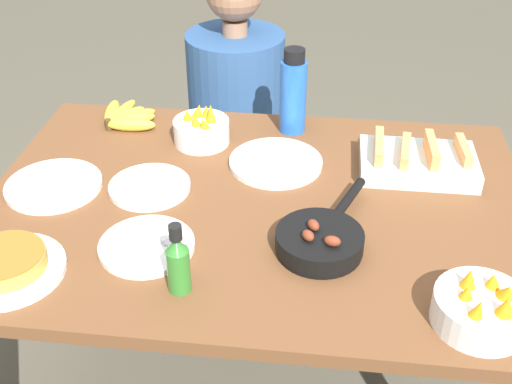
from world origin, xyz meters
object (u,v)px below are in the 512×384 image
Objects in this scene: empty_plate_near_front at (53,186)px; empty_plate_mid_edge at (150,187)px; water_bottle at (293,93)px; empty_plate_far_right at (147,246)px; person_figure at (237,147)px; frittata_plate_center at (6,265)px; empty_plate_far_left at (276,162)px; fruit_bowl_citrus at (202,129)px; skillet at (321,240)px; banana_bunch at (125,118)px; melon_tray at (418,161)px; hot_sauce_bottle at (178,262)px; fruit_bowl_mango at (481,308)px.

empty_plate_near_front and empty_plate_mid_edge have the same top height.
water_bottle reaches higher than empty_plate_mid_edge.
empty_plate_far_right is 0.25m from empty_plate_mid_edge.
empty_plate_mid_edge is at bearing -98.93° from person_figure.
frittata_plate_center reaches higher than empty_plate_mid_edge.
person_figure is at bearing 108.58° from empty_plate_far_left.
person_figure is at bearing 86.60° from fruit_bowl_citrus.
water_bottle is at bearing -59.12° from person_figure.
banana_bunch is at bearing 69.75° from skillet.
frittata_plate_center reaches higher than empty_plate_near_front.
water_bottle is at bearing 151.05° from melon_tray.
hot_sauce_bottle is 1.18m from person_figure.
empty_plate_far_left is 0.70m from person_figure.
skillet is at bearing -70.58° from person_figure.
person_figure is (0.37, 0.78, -0.30)m from empty_plate_near_front.
empty_plate_near_front is 1.14× the size of empty_plate_far_right.
skillet is at bearing -79.41° from water_bottle.
empty_plate_mid_edge is at bearing -64.23° from banana_bunch.
water_bottle is at bearing 31.80° from skillet.
banana_bunch is at bearing 114.80° from hot_sauce_bottle.
frittata_plate_center is 0.34m from empty_plate_near_front.
melon_tray is 0.89m from person_figure.
fruit_bowl_citrus is 0.97× the size of hot_sauce_bottle.
skillet is at bearing -23.59° from empty_plate_mid_edge.
empty_plate_far_right is at bearing -147.29° from melon_tray.
empty_plate_near_front is at bearing -102.17° from banana_bunch.
hot_sauce_bottle is 0.14× the size of person_figure.
empty_plate_mid_edge is (-0.70, -0.17, -0.02)m from melon_tray.
melon_tray is at bearing 97.35° from fruit_bowl_mango.
frittata_plate_center is at bearing -116.61° from fruit_bowl_citrus.
fruit_bowl_citrus is 0.63× the size of water_bottle.
skillet reaches higher than empty_plate_near_front.
fruit_bowl_citrus is at bearing 63.39° from frittata_plate_center.
banana_bunch is 0.63× the size of melon_tray.
empty_plate_far_right is 0.74m from fruit_bowl_mango.
water_bottle reaches higher than melon_tray.
empty_plate_near_front is 1.54× the size of fruit_bowl_citrus.
person_figure is (0.06, 1.00, -0.30)m from empty_plate_far_right.
banana_bunch is 0.88× the size of empty_plate_far_right.
banana_bunch is 0.17× the size of person_figure.
frittata_plate_center is 1.00m from fruit_bowl_mango.
empty_plate_far_left is 0.55m from hot_sauce_bottle.
frittata_plate_center reaches higher than empty_plate_far_right.
fruit_bowl_citrus reaches higher than frittata_plate_center.
water_bottle is at bearing 75.87° from hot_sauce_bottle.
banana_bunch reaches higher than empty_plate_near_front.
person_figure is (0.03, 0.49, -0.34)m from fruit_bowl_citrus.
hot_sauce_bottle is (-0.54, -0.54, 0.04)m from melon_tray.
empty_plate_mid_edge is (0.22, 0.36, -0.01)m from frittata_plate_center.
banana_bunch is 1.16× the size of hot_sauce_bottle.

